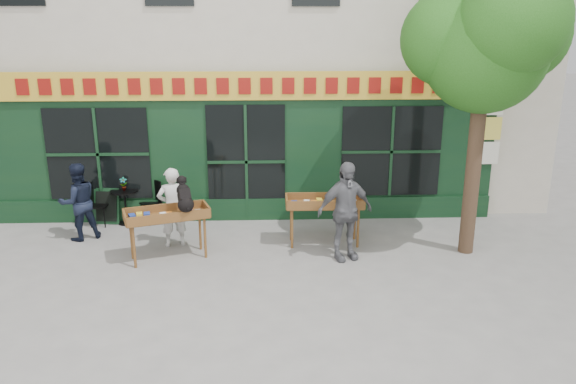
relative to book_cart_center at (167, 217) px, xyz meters
name	(u,v)px	position (x,y,z in m)	size (l,w,h in m)	color
ground	(244,261)	(1.41, -0.20, -0.82)	(80.00, 80.00, 0.00)	slate
street_tree	(488,33)	(5.75, 0.16, 3.29)	(3.05, 2.90, 5.60)	#382619
book_cart_center	(167,217)	(0.00, 0.00, 0.00)	(1.62, 1.07, 0.99)	brown
dog	(184,193)	(0.35, -0.05, 0.47)	(0.34, 0.60, 0.60)	black
woman	(173,207)	(0.00, 0.65, -0.02)	(0.58, 0.38, 1.60)	silver
book_cart_right	(324,205)	(2.99, 0.62, 0.00)	(1.51, 0.63, 0.99)	brown
man_right	(345,211)	(3.29, -0.13, 0.12)	(1.10, 0.46, 1.88)	#595A5F
bistro_table	(125,200)	(-1.26, 1.97, -0.28)	(0.60, 0.60, 0.76)	black
bistro_chair_left	(94,201)	(-1.90, 1.87, -0.26)	(0.38, 0.37, 0.95)	black
bistro_chair_right	(154,198)	(-0.65, 2.06, -0.26)	(0.51, 0.51, 0.95)	black
potted_plant	(123,184)	(-1.26, 1.97, 0.09)	(0.16, 0.11, 0.30)	gray
man_left	(78,202)	(-1.96, 1.07, -0.02)	(0.78, 0.61, 1.60)	black
chalkboard	(107,206)	(-1.68, 1.99, -0.42)	(0.58, 0.25, 0.79)	black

